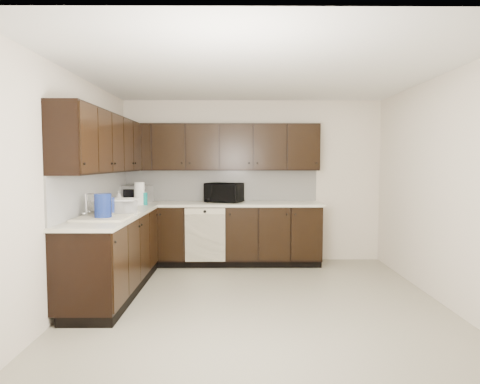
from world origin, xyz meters
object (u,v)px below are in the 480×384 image
(sink, at_px, (106,223))
(microwave, at_px, (224,193))
(toaster_oven, at_px, (137,194))
(storage_bin, at_px, (116,207))
(blue_pitcher, at_px, (103,206))

(sink, relative_size, microwave, 1.56)
(sink, height_order, toaster_oven, sink)
(storage_bin, bearing_deg, microwave, 51.42)
(toaster_oven, distance_m, blue_pitcher, 1.89)
(sink, height_order, blue_pitcher, blue_pitcher)
(toaster_oven, height_order, blue_pitcher, blue_pitcher)
(microwave, xyz_separation_m, storage_bin, (-1.20, -1.51, -0.06))
(microwave, xyz_separation_m, toaster_oven, (-1.31, -0.03, -0.02))
(microwave, distance_m, blue_pitcher, 2.27)
(sink, xyz_separation_m, blue_pitcher, (0.01, -0.15, 0.20))
(storage_bin, xyz_separation_m, blue_pitcher, (-0.03, -0.41, 0.05))
(sink, distance_m, storage_bin, 0.30)
(toaster_oven, bearing_deg, microwave, 23.44)
(microwave, relative_size, blue_pitcher, 1.92)
(toaster_oven, distance_m, storage_bin, 1.48)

